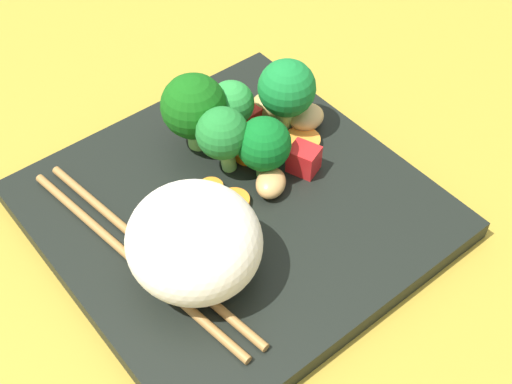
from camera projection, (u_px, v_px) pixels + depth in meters
The scene contains 19 objects.
ground_plane at pixel (235, 225), 56.31cm from camera, with size 110.00×110.00×2.00cm, color #A3862B.
square_plate at pixel (235, 210), 54.94cm from camera, with size 28.29×28.29×1.69cm, color black.
rice_mound at pixel (194, 241), 47.28cm from camera, with size 9.93×9.53×7.06cm, color white.
broccoli_floret_0 at pixel (231, 105), 57.58cm from camera, with size 3.93×3.93×5.35cm.
broccoli_floret_1 at pixel (264, 144), 54.36cm from camera, with size 4.45×4.45×5.49cm.
broccoli_floret_2 at pixel (222, 134), 54.05cm from camera, with size 4.28×4.28×6.19cm.
broccoli_floret_3 at pixel (287, 89), 56.95cm from camera, with size 4.93×4.93×7.10cm.
broccoli_floret_4 at pixel (194, 107), 55.86cm from camera, with size 5.49×5.49×6.99cm.
carrot_slice_0 at pixel (211, 189), 54.93cm from camera, with size 2.03×2.03×0.66cm, color orange.
carrot_slice_1 at pixel (232, 204), 53.88cm from camera, with size 2.48×2.48×0.54cm, color orange.
carrot_slice_2 at pixel (247, 154), 57.50cm from camera, with size 2.11×2.11×0.75cm, color orange.
carrot_slice_3 at pixel (302, 141), 58.69cm from camera, with size 3.13×3.13×0.61cm, color orange.
pepper_chunk_0 at pixel (214, 110), 60.63cm from camera, with size 2.55×2.08×1.60cm, color red.
pepper_chunk_1 at pixel (304, 159), 55.96cm from camera, with size 2.34×2.01×2.35cm, color red.
pepper_chunk_2 at pixel (243, 113), 60.38cm from camera, with size 2.92×2.91×1.55cm, color red.
chicken_piece_0 at pixel (271, 183), 54.58cm from camera, with size 3.13×2.39×1.77cm, color tan.
chicken_piece_1 at pixel (269, 105), 60.74cm from camera, with size 3.05×2.68×2.08cm, color tan.
chicken_piece_2 at pixel (306, 117), 59.70cm from camera, with size 3.27×2.80×2.00cm, color tan.
chopstick_pair at pixel (143, 257), 50.35cm from camera, with size 23.88×5.53×0.66cm.
Camera 1 is at (-29.23, 20.67, 42.58)cm, focal length 47.98 mm.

